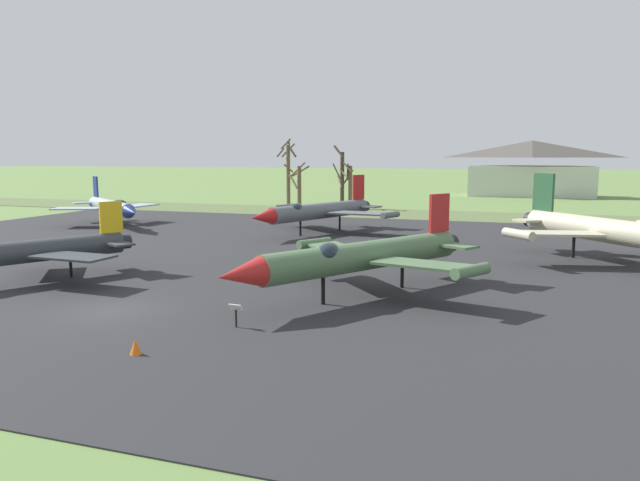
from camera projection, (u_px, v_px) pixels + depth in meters
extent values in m
plane|color=#607F42|center=(109.00, 312.00, 26.98)|extent=(600.00, 600.00, 0.00)
cube|color=#28282B|center=(256.00, 255.00, 42.08)|extent=(71.13, 53.65, 0.05)
cube|color=#56663B|center=(368.00, 213.00, 72.88)|extent=(131.13, 12.00, 0.06)
cylinder|color=#565B60|center=(321.00, 211.00, 53.80)|extent=(6.06, 12.16, 1.45)
cone|color=red|center=(262.00, 217.00, 48.24)|extent=(2.09, 2.61, 1.33)
cylinder|color=black|center=(364.00, 206.00, 58.73)|extent=(1.24, 1.12, 1.01)
ellipsoid|color=#19232D|center=(297.00, 209.00, 51.31)|extent=(1.05, 1.97, 0.98)
cube|color=#565B60|center=(303.00, 209.00, 57.18)|extent=(5.90, 5.55, 0.14)
cube|color=#565B60|center=(361.00, 213.00, 52.65)|extent=(5.74, 2.93, 0.14)
cylinder|color=#565B60|center=(286.00, 207.00, 59.31)|extent=(1.37, 2.35, 0.54)
cylinder|color=#565B60|center=(390.00, 215.00, 51.19)|extent=(1.37, 2.35, 0.54)
cube|color=red|center=(358.00, 187.00, 57.79)|extent=(0.80, 1.63, 2.40)
cube|color=#565B60|center=(347.00, 205.00, 58.88)|extent=(2.53, 2.07, 0.14)
cube|color=#565B60|center=(369.00, 207.00, 57.10)|extent=(2.53, 2.07, 0.14)
cylinder|color=black|center=(300.00, 229.00, 51.93)|extent=(0.19, 0.19, 1.35)
cylinder|color=black|center=(340.00, 223.00, 56.08)|extent=(0.19, 0.19, 1.35)
cylinder|color=#8EA3B2|center=(110.00, 207.00, 59.29)|extent=(10.34, 8.27, 1.37)
cone|color=navy|center=(132.00, 212.00, 53.59)|extent=(2.39, 2.24, 1.26)
cylinder|color=black|center=(95.00, 203.00, 64.37)|extent=(1.18, 1.22, 0.96)
ellipsoid|color=#19232D|center=(119.00, 205.00, 56.76)|extent=(1.09, 2.06, 1.03)
cube|color=#8EA3B2|center=(77.00, 208.00, 58.54)|extent=(5.09, 3.87, 0.13)
cube|color=#8EA3B2|center=(136.00, 206.00, 61.83)|extent=(2.79, 4.68, 0.13)
cube|color=navy|center=(96.00, 187.00, 63.47)|extent=(1.28, 1.02, 2.19)
cube|color=#8EA3B2|center=(84.00, 203.00, 62.86)|extent=(2.31, 2.48, 0.13)
cube|color=#8EA3B2|center=(110.00, 202.00, 64.36)|extent=(2.31, 2.48, 0.13)
cylinder|color=black|center=(119.00, 222.00, 57.34)|extent=(0.18, 0.18, 1.28)
cylinder|color=black|center=(104.00, 218.00, 61.61)|extent=(0.18, 0.18, 1.28)
cylinder|color=black|center=(103.00, 235.00, 50.60)|extent=(0.08, 0.08, 0.71)
cube|color=white|center=(103.00, 229.00, 50.53)|extent=(0.48, 0.26, 0.34)
cylinder|color=#4C6B47|center=(365.00, 256.00, 29.64)|extent=(7.83, 11.52, 1.46)
cone|color=#B21E1E|center=(240.00, 275.00, 24.94)|extent=(2.26, 2.53, 1.34)
cylinder|color=black|center=(448.00, 243.00, 33.84)|extent=(1.29, 1.22, 1.02)
ellipsoid|color=#19232D|center=(328.00, 253.00, 28.02)|extent=(1.04, 1.96, 0.98)
cube|color=#4C6B47|center=(336.00, 249.00, 32.53)|extent=(4.58, 4.90, 0.14)
cube|color=#4C6B47|center=(424.00, 265.00, 27.82)|extent=(5.08, 3.02, 0.14)
cylinder|color=#4C6B47|center=(314.00, 243.00, 34.58)|extent=(1.68, 2.27, 0.54)
cylinder|color=#4C6B47|center=(471.00, 271.00, 26.26)|extent=(1.68, 2.27, 0.54)
cube|color=#B21E1E|center=(439.00, 213.00, 33.04)|extent=(0.97, 1.44, 2.15)
cube|color=#4C6B47|center=(419.00, 240.00, 34.23)|extent=(2.51, 2.26, 0.14)
cube|color=#4C6B47|center=(457.00, 246.00, 32.18)|extent=(2.51, 2.26, 0.14)
cylinder|color=black|center=(323.00, 291.00, 28.07)|extent=(0.19, 0.19, 1.36)
cylinder|color=black|center=(402.00, 276.00, 31.61)|extent=(0.19, 0.19, 1.36)
cylinder|color=black|center=(236.00, 319.00, 24.34)|extent=(0.08, 0.08, 0.77)
cube|color=white|center=(236.00, 307.00, 24.27)|extent=(0.58, 0.26, 0.28)
cylinder|color=#33383D|center=(25.00, 252.00, 32.57)|extent=(6.28, 10.17, 1.26)
cylinder|color=black|center=(124.00, 242.00, 36.42)|extent=(1.10, 1.03, 0.88)
cube|color=#33383D|center=(38.00, 245.00, 35.62)|extent=(4.21, 4.68, 0.12)
cube|color=#33383D|center=(73.00, 257.00, 31.65)|extent=(4.34, 2.32, 0.12)
cube|color=yellow|center=(111.00, 217.00, 35.69)|extent=(0.79, 1.29, 1.91)
cube|color=#33383D|center=(102.00, 240.00, 36.70)|extent=(2.21, 1.93, 0.12)
cube|color=#33383D|center=(119.00, 244.00, 34.98)|extent=(2.21, 1.93, 0.12)
cylinder|color=black|center=(71.00, 268.00, 34.36)|extent=(0.17, 0.17, 1.17)
cylinder|color=#B7B293|center=(611.00, 231.00, 37.89)|extent=(10.09, 11.47, 1.58)
cylinder|color=black|center=(532.00, 220.00, 44.48)|extent=(1.41, 1.38, 1.11)
cube|color=#B7B293|center=(558.00, 233.00, 37.63)|extent=(5.52, 3.34, 0.15)
cube|color=#B7B293|center=(635.00, 229.00, 40.11)|extent=(4.01, 5.61, 0.15)
cylinder|color=#B7B293|center=(518.00, 234.00, 37.29)|extent=(2.09, 2.31, 0.59)
cube|color=#234C2D|center=(544.00, 192.00, 43.25)|extent=(1.42, 1.62, 2.73)
cube|color=#B7B293|center=(529.00, 220.00, 43.03)|extent=(2.38, 2.33, 0.15)
cube|color=#B7B293|center=(556.00, 219.00, 43.95)|extent=(2.38, 2.33, 0.15)
cylinder|color=black|center=(573.00, 248.00, 40.88)|extent=(0.21, 0.21, 1.48)
cylinder|color=brown|center=(288.00, 174.00, 82.90)|extent=(0.54, 0.54, 9.00)
cylinder|color=brown|center=(292.00, 151.00, 81.91)|extent=(1.02, 1.67, 1.87)
cylinder|color=brown|center=(286.00, 144.00, 82.90)|extent=(1.25, 1.35, 1.55)
cylinder|color=brown|center=(288.00, 150.00, 83.33)|extent=(1.94, 0.92, 2.04)
cylinder|color=brown|center=(281.00, 152.00, 82.84)|extent=(0.28, 2.39, 1.31)
cylinder|color=brown|center=(288.00, 168.00, 82.19)|extent=(1.34, 0.78, 1.25)
cylinder|color=brown|center=(299.00, 187.00, 79.20)|extent=(0.55, 0.55, 5.66)
cylinder|color=brown|center=(301.00, 171.00, 80.03)|extent=(2.44, 0.60, 1.53)
cylinder|color=brown|center=(298.00, 169.00, 79.77)|extent=(1.90, 1.19, 1.97)
cylinder|color=brown|center=(293.00, 181.00, 78.57)|extent=(1.78, 1.46, 1.92)
cylinder|color=#42382D|center=(342.00, 180.00, 78.69)|extent=(0.54, 0.54, 7.53)
cylinder|color=#42382D|center=(338.00, 173.00, 77.97)|extent=(1.73, 1.08, 2.48)
cylinder|color=#42382D|center=(348.00, 172.00, 78.50)|extent=(0.73, 1.70, 2.24)
cylinder|color=#42382D|center=(339.00, 151.00, 77.61)|extent=(1.66, 0.98, 1.63)
cylinder|color=brown|center=(350.00, 187.00, 78.57)|extent=(0.51, 0.51, 5.71)
cylinder|color=brown|center=(347.00, 179.00, 79.19)|extent=(1.54, 1.60, 2.42)
cylinder|color=brown|center=(344.00, 173.00, 77.87)|extent=(1.66, 1.70, 1.18)
cylinder|color=brown|center=(348.00, 167.00, 77.68)|extent=(1.44, 0.70, 1.34)
cylinder|color=brown|center=(339.00, 181.00, 78.26)|extent=(1.50, 2.79, 1.55)
cube|color=beige|center=(530.00, 181.00, 103.12)|extent=(20.67, 9.23, 5.27)
pyramid|color=#4C4742|center=(532.00, 149.00, 102.33)|extent=(21.70, 9.69, 2.92)
cone|color=orange|center=(135.00, 347.00, 21.02)|extent=(0.44, 0.44, 0.63)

